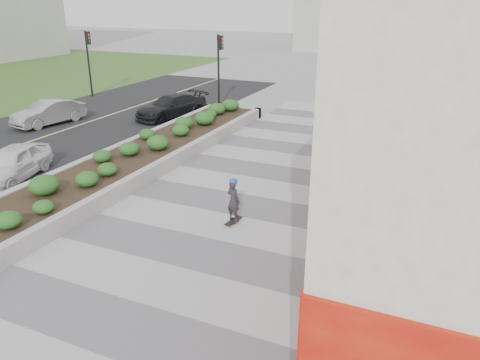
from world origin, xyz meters
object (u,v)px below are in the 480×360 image
object	(u,v)px
traffic_signal_far	(88,54)
car_dark	(171,106)
traffic_signal_near	(219,60)
planter	(141,154)
car_white	(12,163)
skateboarder	(233,200)
car_silver	(49,113)

from	to	relation	value
traffic_signal_far	car_dark	bearing A→B (deg)	-20.27
traffic_signal_near	traffic_signal_far	size ratio (longest dim) A/B	1.00
traffic_signal_near	traffic_signal_far	world-z (taller)	same
planter	car_dark	bearing A→B (deg)	112.98
traffic_signal_far	traffic_signal_near	bearing A→B (deg)	3.11
traffic_signal_far	car_dark	world-z (taller)	traffic_signal_far
traffic_signal_near	car_white	size ratio (longest dim) A/B	1.18
car_white	skateboarder	bearing A→B (deg)	-15.11
planter	car_white	size ratio (longest dim) A/B	5.04
traffic_signal_far	car_white	bearing A→B (deg)	-59.99
traffic_signal_far	car_white	distance (m)	15.49
traffic_signal_near	car_white	world-z (taller)	traffic_signal_near
car_silver	skateboarder	bearing A→B (deg)	-14.89
planter	traffic_signal_far	bearing A→B (deg)	137.54
traffic_signal_far	car_silver	size ratio (longest dim) A/B	1.11
car_white	car_silver	world-z (taller)	car_silver
traffic_signal_far	car_silver	world-z (taller)	traffic_signal_far
car_white	planter	bearing A→B (deg)	29.90
planter	skateboarder	xyz separation A→B (m)	(5.49, -3.25, 0.30)
planter	car_silver	distance (m)	8.64
planter	skateboarder	distance (m)	6.39
traffic_signal_far	skateboarder	distance (m)	21.20
car_silver	traffic_signal_far	bearing A→B (deg)	124.16
traffic_signal_near	car_silver	xyz separation A→B (m)	(-6.28, -7.26, -2.14)
skateboarder	traffic_signal_near	bearing A→B (deg)	124.51
traffic_signal_far	car_white	world-z (taller)	traffic_signal_far
car_dark	planter	bearing A→B (deg)	-47.26
traffic_signal_near	skateboarder	distance (m)	15.66
planter	car_silver	size ratio (longest dim) A/B	4.78
traffic_signal_far	skateboarder	bearing A→B (deg)	-38.90
car_dark	skateboarder	bearing A→B (deg)	-30.80
car_silver	car_dark	bearing A→B (deg)	48.20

